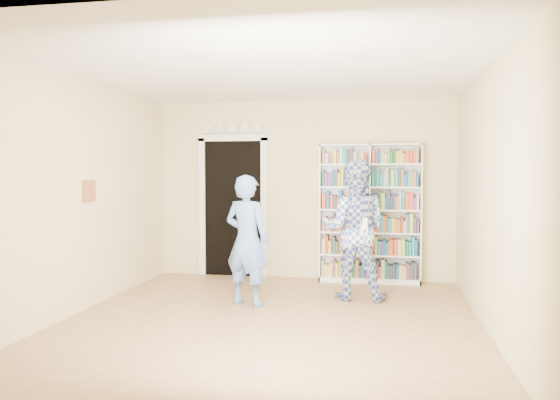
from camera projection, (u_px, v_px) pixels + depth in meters
name	position (u px, v px, depth m)	size (l,w,h in m)	color
floor	(270.00, 322.00, 5.92)	(5.00, 5.00, 0.00)	#946747
ceiling	(270.00, 71.00, 5.78)	(5.00, 5.00, 0.00)	white
wall_back	(303.00, 190.00, 8.30)	(4.50, 4.50, 0.00)	beige
wall_left	(79.00, 196.00, 6.26)	(5.00, 5.00, 0.00)	beige
wall_right	(491.00, 200.00, 5.44)	(5.00, 5.00, 0.00)	beige
bookshelf	(370.00, 213.00, 7.98)	(1.47, 0.28, 2.03)	white
doorway	(233.00, 200.00, 8.49)	(1.10, 0.08, 2.43)	black
wall_art	(89.00, 191.00, 6.45)	(0.03, 0.25, 0.25)	brown
man_blue	(247.00, 240.00, 6.63)	(0.58, 0.38, 1.59)	#5A7FC9
man_plaid	(354.00, 230.00, 6.95)	(0.86, 0.67, 1.78)	#344E9E
paper_sheet	(360.00, 229.00, 6.70)	(0.19, 0.01, 0.27)	white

